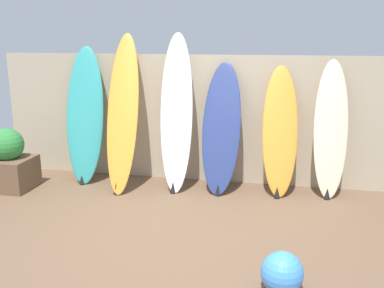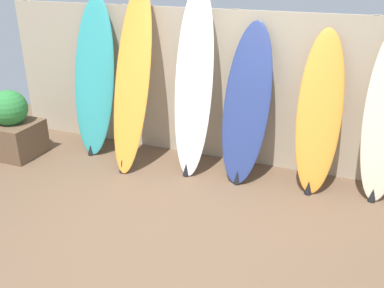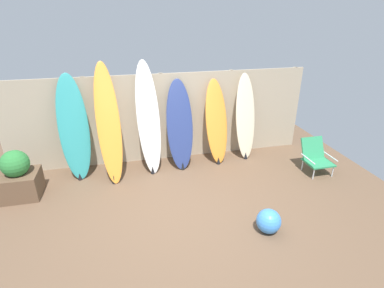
{
  "view_description": "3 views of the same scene",
  "coord_description": "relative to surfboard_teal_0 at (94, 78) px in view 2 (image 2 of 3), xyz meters",
  "views": [
    {
      "loc": [
        1.0,
        -3.88,
        2.06
      ],
      "look_at": [
        0.02,
        0.93,
        0.81
      ],
      "focal_mm": 40.0,
      "sensor_mm": 36.0,
      "label": 1
    },
    {
      "loc": [
        1.36,
        -2.7,
        2.32
      ],
      "look_at": [
        0.0,
        0.72,
        0.71
      ],
      "focal_mm": 40.0,
      "sensor_mm": 36.0,
      "label": 2
    },
    {
      "loc": [
        -0.74,
        -3.76,
        2.92
      ],
      "look_at": [
        0.33,
        0.78,
        0.82
      ],
      "focal_mm": 28.0,
      "sensor_mm": 36.0,
      "label": 3
    }
  ],
  "objects": [
    {
      "name": "surfboard_navy_3",
      "position": [
        1.95,
        -0.04,
        -0.1
      ],
      "size": [
        0.53,
        0.6,
        1.72
      ],
      "color": "navy",
      "rests_on": "ground"
    },
    {
      "name": "surfboard_orange_1",
      "position": [
        0.62,
        -0.15,
        0.08
      ],
      "size": [
        0.5,
        0.88,
        2.1
      ],
      "color": "orange",
      "rests_on": "ground"
    },
    {
      "name": "surfboard_teal_0",
      "position": [
        0.0,
        0.0,
        0.0
      ],
      "size": [
        0.59,
        0.59,
        1.92
      ],
      "color": "teal",
      "rests_on": "ground"
    },
    {
      "name": "planter_box",
      "position": [
        -0.9,
        -0.56,
        -0.58
      ],
      "size": [
        0.62,
        0.56,
        0.85
      ],
      "color": "brown",
      "rests_on": "ground"
    },
    {
      "name": "surfboard_orange_4",
      "position": [
        2.72,
        0.01,
        -0.12
      ],
      "size": [
        0.51,
        0.58,
        1.69
      ],
      "color": "orange",
      "rests_on": "ground"
    },
    {
      "name": "surfboard_white_2",
      "position": [
        1.35,
        -0.07,
        0.09
      ],
      "size": [
        0.49,
        0.61,
        2.1
      ],
      "color": "white",
      "rests_on": "ground"
    },
    {
      "name": "fence_back",
      "position": [
        1.67,
        0.34,
        -0.05
      ],
      "size": [
        6.08,
        0.11,
        1.8
      ],
      "color": "tan",
      "rests_on": "ground"
    },
    {
      "name": "ground",
      "position": [
        1.67,
        -1.67,
        -0.95
      ],
      "size": [
        7.68,
        7.68,
        0.0
      ],
      "primitive_type": "plane",
      "color": "brown"
    }
  ]
}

